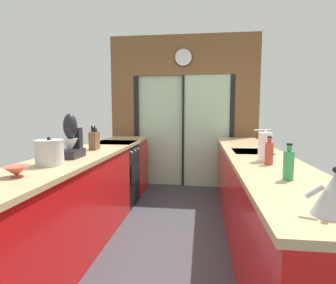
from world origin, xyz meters
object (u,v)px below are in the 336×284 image
(oven_range, at_px, (116,174))
(mixing_bowl, at_px, (17,171))
(soap_bottle_far, at_px, (269,153))
(paper_towel_roll, at_px, (265,147))
(knife_block, at_px, (94,141))
(soap_bottle_near, at_px, (289,164))
(stand_mixer, at_px, (71,141))
(kettle, at_px, (335,194))
(stock_pot, at_px, (49,153))

(oven_range, xyz_separation_m, mixing_bowl, (0.02, -2.14, 0.50))
(soap_bottle_far, xyz_separation_m, paper_towel_roll, (0.00, 0.15, 0.03))
(knife_block, distance_m, soap_bottle_near, 2.14)
(stand_mixer, bearing_deg, kettle, -35.12)
(mixing_bowl, bearing_deg, paper_towel_roll, 24.52)
(stock_pot, height_order, paper_towel_roll, paper_towel_roll)
(stand_mixer, xyz_separation_m, kettle, (1.78, -1.25, -0.07))
(soap_bottle_near, bearing_deg, oven_range, 132.09)
(knife_block, height_order, kettle, knife_block)
(paper_towel_roll, bearing_deg, oven_range, 143.64)
(oven_range, height_order, mixing_bowl, mixing_bowl)
(mixing_bowl, relative_size, kettle, 0.64)
(oven_range, height_order, soap_bottle_near, soap_bottle_near)
(oven_range, bearing_deg, kettle, -55.34)
(mixing_bowl, relative_size, soap_bottle_near, 0.71)
(mixing_bowl, distance_m, soap_bottle_far, 1.90)
(knife_block, distance_m, stock_pot, 0.93)
(soap_bottle_near, distance_m, soap_bottle_far, 0.51)
(oven_range, height_order, kettle, kettle)
(stand_mixer, distance_m, stock_pot, 0.38)
(mixing_bowl, height_order, stock_pot, stock_pot)
(oven_range, xyz_separation_m, stock_pot, (0.02, -1.73, 0.57))
(soap_bottle_near, xyz_separation_m, soap_bottle_far, (0.00, 0.51, -0.00))
(stand_mixer, relative_size, soap_bottle_near, 1.78)
(soap_bottle_near, bearing_deg, paper_towel_roll, 90.00)
(stand_mixer, height_order, soap_bottle_far, stand_mixer)
(knife_block, bearing_deg, paper_towel_roll, -16.45)
(soap_bottle_near, bearing_deg, knife_block, 146.17)
(kettle, xyz_separation_m, paper_towel_roll, (-0.00, 1.28, 0.03))
(knife_block, bearing_deg, mixing_bowl, -90.00)
(soap_bottle_far, relative_size, paper_towel_roll, 0.83)
(stand_mixer, bearing_deg, knife_block, 90.01)
(stock_pot, distance_m, soap_bottle_near, 1.80)
(oven_range, xyz_separation_m, paper_towel_roll, (1.80, -1.32, 0.59))
(stock_pot, xyz_separation_m, kettle, (1.78, -0.87, -0.01))
(mixing_bowl, xyz_separation_m, paper_towel_roll, (1.78, 0.81, 0.09))
(stand_mixer, xyz_separation_m, soap_bottle_far, (1.78, -0.13, -0.06))
(mixing_bowl, xyz_separation_m, stand_mixer, (0.00, 0.79, 0.12))
(oven_range, relative_size, knife_block, 3.33)
(mixing_bowl, xyz_separation_m, soap_bottle_far, (1.78, 0.66, 0.06))
(soap_bottle_near, bearing_deg, mixing_bowl, -175.36)
(oven_range, xyz_separation_m, soap_bottle_far, (1.80, -1.48, 0.56))
(mixing_bowl, xyz_separation_m, soap_bottle_near, (1.78, 0.14, 0.06))
(mixing_bowl, bearing_deg, stock_pot, 90.00)
(stock_pot, relative_size, soap_bottle_far, 1.00)
(stand_mixer, height_order, kettle, stand_mixer)
(mixing_bowl, height_order, soap_bottle_near, soap_bottle_near)
(knife_block, height_order, stand_mixer, stand_mixer)
(stand_mixer, bearing_deg, mixing_bowl, -90.00)
(knife_block, height_order, soap_bottle_near, knife_block)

